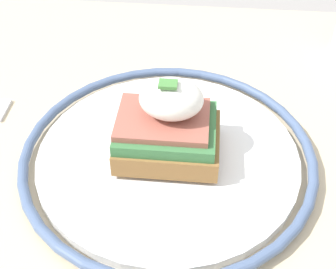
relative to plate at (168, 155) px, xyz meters
name	(u,v)px	position (x,y,z in m)	size (l,w,h in m)	color
dining_table	(178,269)	(0.02, -0.05, -0.12)	(1.15, 0.75, 0.73)	#C6B28E
plate	(168,155)	(0.00, 0.00, 0.00)	(0.29, 0.29, 0.02)	white
sandwich	(168,126)	(0.00, 0.00, 0.04)	(0.10, 0.08, 0.08)	olive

